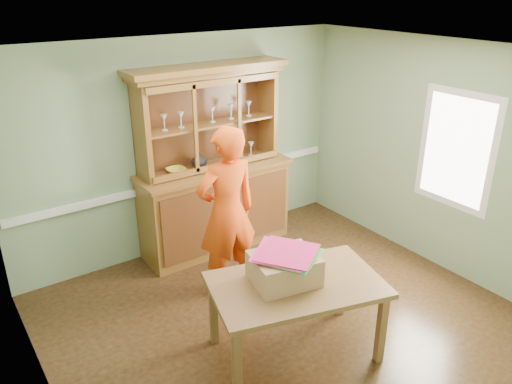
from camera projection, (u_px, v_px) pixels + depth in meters
floor at (280, 316)px, 5.26m from camera, size 4.50×4.50×0.00m
ceiling at (286, 53)px, 4.20m from camera, size 4.50×4.50×0.00m
wall_back at (185, 146)px, 6.23m from camera, size 4.50×0.00×4.50m
wall_left at (33, 274)px, 3.54m from camera, size 0.00×4.00×4.00m
wall_right at (433, 155)px, 5.91m from camera, size 0.00×4.00×4.00m
wall_front at (473, 303)px, 3.22m from camera, size 4.50×0.00×4.50m
chair_rail at (188, 180)px, 6.39m from camera, size 4.41×0.05×0.08m
framed_map at (22, 232)px, 3.70m from camera, size 0.03×0.60×0.46m
window_panel at (456, 150)px, 5.62m from camera, size 0.03×0.96×1.36m
china_hutch at (214, 187)px, 6.36m from camera, size 2.01×0.66×2.36m
dining_table at (296, 291)px, 4.51m from camera, size 1.72×1.30×0.77m
cardboard_box at (284, 269)px, 4.44m from camera, size 0.65×0.56×0.27m
kite_stack at (286, 254)px, 4.38m from camera, size 0.67×0.67×0.04m
person at (227, 212)px, 5.36m from camera, size 0.73×0.50×1.93m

